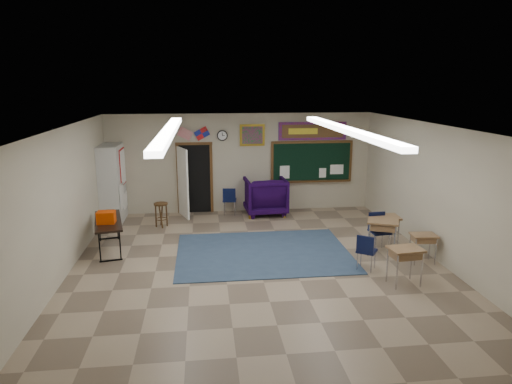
{
  "coord_description": "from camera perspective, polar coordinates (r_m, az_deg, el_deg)",
  "views": [
    {
      "loc": [
        -1.14,
        -9.16,
        3.88
      ],
      "look_at": [
        0.12,
        1.5,
        1.3
      ],
      "focal_mm": 32.0,
      "sensor_mm": 36.0,
      "label": 1
    }
  ],
  "objects": [
    {
      "name": "framed_art_print",
      "position": [
        13.79,
        -0.47,
        7.12
      ],
      "size": [
        0.75,
        0.05,
        0.65
      ],
      "color": "olive",
      "rests_on": "back_wall"
    },
    {
      "name": "ceiling",
      "position": [
        9.27,
        0.38,
        8.05
      ],
      "size": [
        8.0,
        9.0,
        0.04
      ],
      "primitive_type": "cube",
      "color": "silver",
      "rests_on": "back_wall"
    },
    {
      "name": "student_desk_back_right",
      "position": [
        10.76,
        20.13,
        -6.45
      ],
      "size": [
        0.57,
        0.44,
        0.65
      ],
      "rotation": [
        0.0,
        0.0,
        -0.07
      ],
      "color": "olive",
      "rests_on": "floor"
    },
    {
      "name": "area_rug",
      "position": [
        10.77,
        0.89,
        -7.57
      ],
      "size": [
        4.0,
        3.0,
        0.02
      ],
      "primitive_type": "cube",
      "color": "#31455E",
      "rests_on": "floor"
    },
    {
      "name": "back_wall",
      "position": [
        13.91,
        -1.91,
        3.64
      ],
      "size": [
        8.0,
        0.04,
        3.0
      ],
      "primitive_type": "cube",
      "color": "beige",
      "rests_on": "floor"
    },
    {
      "name": "wooden_stool",
      "position": [
        12.83,
        -11.76,
        -2.77
      ],
      "size": [
        0.38,
        0.38,
        0.67
      ],
      "color": "#452C14",
      "rests_on": "floor"
    },
    {
      "name": "student_desk_front_left",
      "position": [
        10.93,
        15.49,
        -5.27
      ],
      "size": [
        0.83,
        0.74,
        0.82
      ],
      "rotation": [
        0.0,
        0.0,
        -0.4
      ],
      "color": "olive",
      "rests_on": "floor"
    },
    {
      "name": "floor",
      "position": [
        10.01,
        0.35,
        -9.3
      ],
      "size": [
        9.0,
        9.0,
        0.0
      ],
      "primitive_type": "plane",
      "color": "gray",
      "rests_on": "ground"
    },
    {
      "name": "student_desk_front_right",
      "position": [
        11.33,
        15.68,
        -4.64
      ],
      "size": [
        0.7,
        0.54,
        0.81
      ],
      "rotation": [
        0.0,
        0.0,
        -0.05
      ],
      "color": "olive",
      "rests_on": "floor"
    },
    {
      "name": "folding_table",
      "position": [
        11.39,
        -17.91,
        -4.96
      ],
      "size": [
        0.95,
        1.86,
        1.01
      ],
      "rotation": [
        0.0,
        0.0,
        0.21
      ],
      "color": "black",
      "rests_on": "floor"
    },
    {
      "name": "wall_flags",
      "position": [
        13.68,
        -7.83,
        7.49
      ],
      "size": [
        1.16,
        0.06,
        0.7
      ],
      "primitive_type": null,
      "color": "red",
      "rests_on": "back_wall"
    },
    {
      "name": "chalkboard",
      "position": [
        14.23,
        6.98,
        3.62
      ],
      "size": [
        2.55,
        0.14,
        1.3
      ],
      "color": "#583619",
      "rests_on": "back_wall"
    },
    {
      "name": "student_desk_back_left",
      "position": [
        9.49,
        18.08,
        -8.57
      ],
      "size": [
        0.68,
        0.53,
        0.76
      ],
      "rotation": [
        0.0,
        0.0,
        0.1
      ],
      "color": "olive",
      "rests_on": "floor"
    },
    {
      "name": "wall_clock",
      "position": [
        13.73,
        -4.24,
        7.06
      ],
      "size": [
        0.32,
        0.05,
        0.32
      ],
      "color": "black",
      "rests_on": "back_wall"
    },
    {
      "name": "bulletin_board",
      "position": [
        14.1,
        7.09,
        7.57
      ],
      "size": [
        2.1,
        0.05,
        0.55
      ],
      "color": "#B8180F",
      "rests_on": "back_wall"
    },
    {
      "name": "student_chair_desk_a",
      "position": [
        10.0,
        13.67,
        -7.27
      ],
      "size": [
        0.55,
        0.55,
        0.8
      ],
      "primitive_type": null,
      "rotation": [
        0.0,
        0.0,
        2.53
      ],
      "color": "black",
      "rests_on": "floor"
    },
    {
      "name": "student_chair_desk_b",
      "position": [
        11.15,
        15.19,
        -4.92
      ],
      "size": [
        0.49,
        0.49,
        0.9
      ],
      "primitive_type": null,
      "rotation": [
        0.0,
        0.0,
        0.09
      ],
      "color": "black",
      "rests_on": "floor"
    },
    {
      "name": "wingback_armchair",
      "position": [
        13.76,
        1.15,
        -0.46
      ],
      "size": [
        1.27,
        1.3,
        1.13
      ],
      "primitive_type": "imported",
      "rotation": [
        0.0,
        0.0,
        3.2
      ],
      "color": "black",
      "rests_on": "floor"
    },
    {
      "name": "right_wall",
      "position": [
        10.77,
        21.99,
        -0.27
      ],
      "size": [
        0.04,
        9.0,
        3.0
      ],
      "primitive_type": "cube",
      "color": "beige",
      "rests_on": "floor"
    },
    {
      "name": "fluorescent_strips",
      "position": [
        9.28,
        0.38,
        7.68
      ],
      "size": [
        3.86,
        6.0,
        0.1
      ],
      "primitive_type": null,
      "color": "white",
      "rests_on": "ceiling"
    },
    {
      "name": "front_wall",
      "position": [
        5.36,
        6.44,
        -12.98
      ],
      "size": [
        8.0,
        0.04,
        3.0
      ],
      "primitive_type": "cube",
      "color": "beige",
      "rests_on": "floor"
    },
    {
      "name": "student_chair_reading",
      "position": [
        13.76,
        -3.32,
        -1.1
      ],
      "size": [
        0.47,
        0.47,
        0.84
      ],
      "primitive_type": null,
      "rotation": [
        0.0,
        0.0,
        3.02
      ],
      "color": "black",
      "rests_on": "floor"
    },
    {
      "name": "storage_cabinet",
      "position": [
        13.55,
        -17.5,
        1.01
      ],
      "size": [
        0.59,
        1.25,
        2.2
      ],
      "color": "silver",
      "rests_on": "floor"
    },
    {
      "name": "doorway",
      "position": [
        13.81,
        -8.07,
        1.57
      ],
      "size": [
        1.1,
        0.89,
        2.16
      ],
      "color": "black",
      "rests_on": "back_wall"
    },
    {
      "name": "left_wall",
      "position": [
        9.89,
        -23.31,
        -1.56
      ],
      "size": [
        0.04,
        9.0,
        3.0
      ],
      "primitive_type": "cube",
      "color": "beige",
      "rests_on": "floor"
    }
  ]
}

